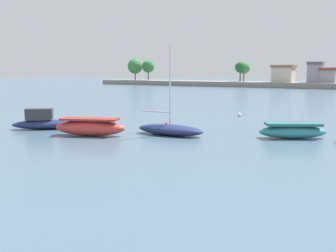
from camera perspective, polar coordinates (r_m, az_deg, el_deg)
name	(u,v)px	position (r m, az deg, el deg)	size (l,w,h in m)	color
moored_boat_2	(45,122)	(29.09, -18.89, 0.59)	(4.83, 4.27, 1.57)	navy
moored_boat_3	(90,127)	(25.21, -12.22, -0.19)	(5.09, 3.15, 1.21)	#C63833
moored_boat_4	(170,129)	(24.90, 0.31, -0.53)	(5.00, 1.97, 6.08)	navy
moored_boat_5	(293,131)	(25.06, 19.09, -0.74)	(4.53, 3.41, 1.02)	teal
mooring_buoy_0	(166,124)	(29.58, -0.29, 0.38)	(0.24, 0.24, 0.24)	red
mooring_buoy_1	(240,115)	(35.91, 11.22, 1.77)	(0.37, 0.37, 0.37)	white
distant_shoreline	(296,81)	(104.26, 19.51, 6.72)	(129.76, 11.14, 8.74)	gray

